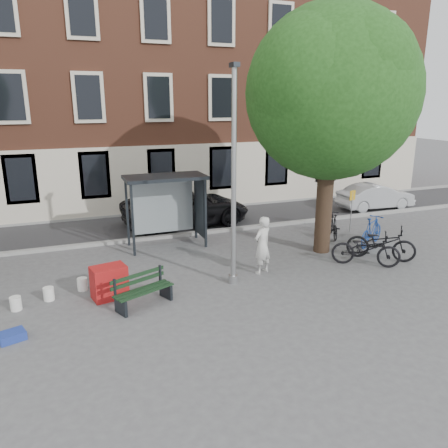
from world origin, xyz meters
TOP-DOWN VIEW (x-y plane):
  - ground at (0.00, 0.00)m, footprint 90.00×90.00m
  - road at (0.00, 7.00)m, footprint 40.00×4.00m
  - curb_near at (0.00, 5.00)m, footprint 40.00×0.25m
  - curb_far at (0.00, 9.00)m, footprint 40.00×0.25m
  - building_row at (0.00, 13.00)m, footprint 30.00×8.00m
  - lamppost at (0.00, 0.00)m, footprint 0.28×0.35m
  - tree_right at (4.01, 1.38)m, footprint 5.76×5.60m
  - bus_shelter at (-0.61, 4.11)m, footprint 2.85×1.45m
  - painter at (1.13, 0.41)m, footprint 0.78×0.67m
  - bench at (-2.74, -0.51)m, footprint 1.68×1.09m
  - bike_a at (5.37, 0.08)m, footprint 2.19×2.04m
  - bike_b at (6.06, 1.41)m, footprint 1.85×1.36m
  - bike_c at (4.53, -0.21)m, footprint 2.18×1.85m
  - bike_d at (5.34, 2.76)m, footprint 1.11×1.68m
  - car_dark at (0.49, 6.62)m, footprint 5.59×2.80m
  - car_silver at (10.01, 6.00)m, footprint 3.85×1.47m
  - red_stand at (-3.50, 0.26)m, footprint 1.00×0.77m
  - blue_crate at (-5.82, -1.20)m, footprint 0.65×0.56m
  - bucket_a at (-5.83, 0.37)m, footprint 0.33×0.33m
  - bucket_b at (-4.17, 1.04)m, footprint 0.28×0.28m
  - bucket_c at (-5.05, 0.69)m, footprint 0.37×0.37m
  - notice_sign at (6.35, 3.05)m, footprint 0.30×0.09m

SIDE VIEW (x-z plane):
  - ground at x=0.00m, z-range 0.00..0.00m
  - road at x=0.00m, z-range 0.00..0.01m
  - curb_near at x=0.00m, z-range 0.00..0.12m
  - curb_far at x=0.00m, z-range 0.00..0.12m
  - blue_crate at x=-5.82m, z-range 0.00..0.20m
  - bucket_a at x=-5.83m, z-range 0.00..0.36m
  - bucket_b at x=-4.17m, z-range 0.00..0.36m
  - bucket_c at x=-5.05m, z-range 0.00..0.36m
  - bench at x=-2.74m, z-range -0.03..0.80m
  - red_stand at x=-3.50m, z-range 0.00..0.90m
  - bike_d at x=5.34m, z-range 0.00..0.98m
  - bike_b at x=6.06m, z-range 0.00..1.10m
  - bike_c at x=4.53m, z-range 0.00..1.13m
  - bike_a at x=5.37m, z-range 0.00..1.17m
  - car_silver at x=10.01m, z-range 0.00..1.25m
  - car_dark at x=0.49m, z-range 0.00..1.52m
  - painter at x=1.13m, z-range 0.00..1.81m
  - notice_sign at x=6.35m, z-range 0.36..2.09m
  - bus_shelter at x=-0.61m, z-range 0.61..3.23m
  - lamppost at x=0.00m, z-range -0.27..5.84m
  - tree_right at x=4.01m, z-range 1.52..9.72m
  - building_row at x=0.00m, z-range 0.00..14.00m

